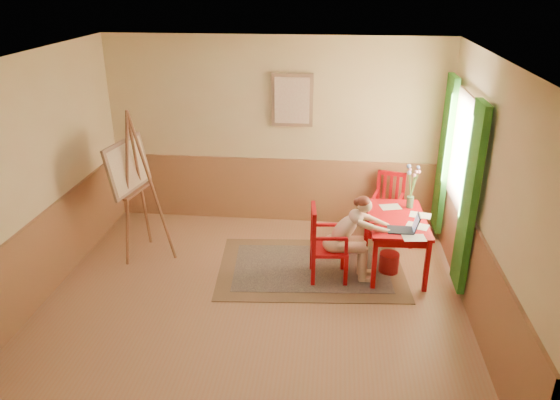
# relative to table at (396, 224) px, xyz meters

# --- Properties ---
(room) EXTENTS (5.04, 4.54, 2.84)m
(room) POSITION_rel_table_xyz_m (-1.71, -0.91, 0.77)
(room) COLOR #A77957
(room) RESTS_ON ground
(wainscot) EXTENTS (5.00, 4.50, 1.00)m
(wainscot) POSITION_rel_table_xyz_m (-1.71, -0.11, -0.13)
(wainscot) COLOR #B37950
(wainscot) RESTS_ON room
(window) EXTENTS (0.12, 2.01, 2.20)m
(window) POSITION_rel_table_xyz_m (0.71, 0.19, 0.71)
(window) COLOR white
(window) RESTS_ON room
(wall_portrait) EXTENTS (0.60, 0.05, 0.76)m
(wall_portrait) POSITION_rel_table_xyz_m (-1.46, 1.29, 1.27)
(wall_portrait) COLOR #8E6C52
(wall_portrait) RESTS_ON room
(rug) EXTENTS (2.52, 1.79, 0.02)m
(rug) POSITION_rel_table_xyz_m (-1.07, -0.16, -0.62)
(rug) COLOR #8C7251
(rug) RESTS_ON room
(table) EXTENTS (0.76, 1.22, 0.72)m
(table) POSITION_rel_table_xyz_m (0.00, 0.00, 0.00)
(table) COLOR #C3040B
(table) RESTS_ON room
(chair_left) EXTENTS (0.49, 0.47, 0.98)m
(chair_left) POSITION_rel_table_xyz_m (-0.89, -0.36, -0.14)
(chair_left) COLOR #C3040B
(chair_left) RESTS_ON room
(chair_back) EXTENTS (0.51, 0.52, 0.93)m
(chair_back) POSITION_rel_table_xyz_m (-0.02, 0.98, -0.17)
(chair_back) COLOR #C3040B
(chair_back) RESTS_ON room
(figure) EXTENTS (0.85, 0.39, 1.13)m
(figure) POSITION_rel_table_xyz_m (-0.59, -0.35, -0.01)
(figure) COLOR beige
(figure) RESTS_ON room
(laptop) EXTENTS (0.37, 0.23, 0.22)m
(laptop) POSITION_rel_table_xyz_m (0.06, -0.38, 0.13)
(laptop) COLOR #1E2338
(laptop) RESTS_ON table
(papers) EXTENTS (0.66, 1.11, 0.00)m
(papers) POSITION_rel_table_xyz_m (0.15, -0.09, 0.09)
(papers) COLOR white
(papers) RESTS_ON table
(vase) EXTENTS (0.20, 0.29, 0.58)m
(vase) POSITION_rel_table_xyz_m (0.19, 0.35, 0.35)
(vase) COLOR #3F724C
(vase) RESTS_ON table
(wastebasket) EXTENTS (0.28, 0.28, 0.27)m
(wastebasket) POSITION_rel_table_xyz_m (-0.07, -0.14, -0.50)
(wastebasket) COLOR maroon
(wastebasket) RESTS_ON room
(easel) EXTENTS (0.73, 0.90, 2.02)m
(easel) POSITION_rel_table_xyz_m (-3.45, 0.02, 0.56)
(easel) COLOR brown
(easel) RESTS_ON room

